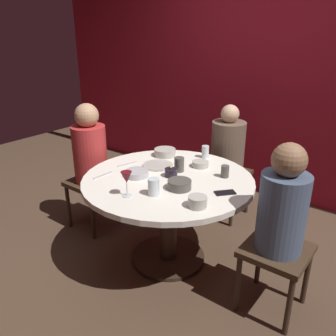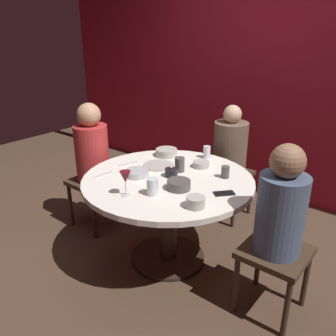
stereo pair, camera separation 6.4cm
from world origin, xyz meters
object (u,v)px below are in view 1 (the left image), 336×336
bowl_salad_center (198,202)px  bowl_small_white (200,164)px  seated_diner_left (90,154)px  seated_diner_right (282,213)px  cup_center_front (225,171)px  seated_diner_back (228,149)px  candle_holder (171,172)px  dining_table (168,196)px  bowl_rice_portion (165,152)px  cup_near_candle (154,187)px  wine_glass (126,179)px  dinner_plate (158,165)px  bowl_serving_large (137,173)px  cell_phone (225,193)px  bowl_sauce_side (179,185)px  cup_by_left_diner (179,164)px  cup_by_right_diner (205,152)px

bowl_salad_center → bowl_small_white: bearing=120.9°
seated_diner_left → seated_diner_right: (1.75, -0.00, -0.01)m
seated_diner_right → cup_center_front: seated_diner_right is taller
seated_diner_back → candle_holder: (-0.00, -0.90, 0.06)m
dining_table → seated_diner_left: size_ratio=1.09×
bowl_rice_portion → cup_near_candle: bearing=-57.9°
candle_holder → wine_glass: size_ratio=0.55×
dinner_plate → cup_near_candle: size_ratio=2.08×
bowl_serving_large → cup_near_candle: bearing=-28.9°
seated_diner_back → wine_glass: 1.36m
seated_diner_left → cell_phone: bearing=1.2°
cup_near_candle → dining_table: bearing=108.7°
bowl_sauce_side → cup_by_left_diner: (-0.19, 0.26, 0.03)m
candle_holder → cup_center_front: (0.33, 0.23, 0.01)m
candle_holder → cup_by_right_diner: bearing=91.0°
dining_table → seated_diner_back: seated_diner_back is taller
dinner_plate → bowl_serving_large: bowl_serving_large is taller
seated_diner_left → seated_diner_right: bearing=0.0°
seated_diner_right → bowl_salad_center: seated_diner_right is taller
seated_diner_left → cup_center_front: size_ratio=12.86×
seated_diner_left → cup_by_right_diner: size_ratio=11.06×
seated_diner_left → wine_glass: 0.95m
bowl_sauce_side → bowl_rice_portion: bearing=136.2°
dining_table → bowl_salad_center: (0.42, -0.25, 0.19)m
seated_diner_left → bowl_rice_portion: bearing=33.6°
seated_diner_right → cup_near_candle: seated_diner_right is taller
bowl_salad_center → cup_near_candle: 0.33m
cup_by_left_diner → cup_center_front: 0.36m
bowl_sauce_side → seated_diner_back: bearing=99.7°
wine_glass → cup_center_front: 0.78m
cell_phone → bowl_small_white: 0.50m
bowl_salad_center → bowl_rice_portion: size_ratio=0.65×
bowl_rice_portion → cup_near_candle: (0.41, -0.66, 0.03)m
bowl_serving_large → seated_diner_back: bearing=79.0°
candle_holder → cup_by_left_diner: 0.12m
seated_diner_left → cup_center_front: seated_diner_left is taller
wine_glass → bowl_rice_portion: wine_glass is taller
cell_phone → cup_near_candle: cup_near_candle is taller
wine_glass → dinner_plate: size_ratio=0.71×
bowl_serving_large → seated_diner_right: bearing=6.3°
seated_diner_right → bowl_sauce_side: seated_diner_right is taller
bowl_serving_large → cup_near_candle: 0.35m
bowl_sauce_side → cup_by_right_diner: 0.67m
dinner_plate → bowl_sauce_side: size_ratio=1.48×
bowl_rice_portion → cup_center_front: size_ratio=2.03×
bowl_small_white → cup_center_front: bearing=-14.2°
seated_diner_right → bowl_small_white: seated_diner_right is taller
cup_by_right_diner → seated_diner_left: bearing=-147.9°
seated_diner_right → candle_holder: bearing=-2.5°
dining_table → dinner_plate: bearing=146.3°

